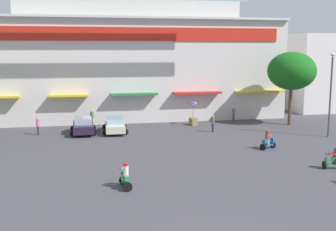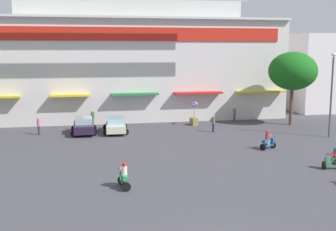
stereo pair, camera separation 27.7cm
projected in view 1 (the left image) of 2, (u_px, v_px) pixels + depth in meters
ground_plane at (163, 166)px, 28.74m from camera, size 128.00×128.00×0.00m
colonial_building at (127, 37)px, 49.63m from camera, size 34.73×16.63×20.68m
flank_building_right at (329, 71)px, 57.22m from camera, size 13.66×11.86×9.74m
plaza_tree_1 at (292, 71)px, 43.52m from camera, size 4.87×5.31×7.61m
parked_car_0 at (83, 126)px, 39.51m from camera, size 2.46×4.06×1.53m
parked_car_1 at (115, 125)px, 40.15m from camera, size 2.47×4.52×1.46m
scooter_rider_0 at (334, 160)px, 27.98m from camera, size 1.42×0.81×1.51m
scooter_rider_4 at (268, 141)px, 33.53m from camera, size 1.51×1.16×1.55m
scooter_rider_5 at (126, 177)px, 24.09m from camera, size 0.65×1.46×1.55m
pedestrian_0 at (92, 117)px, 43.36m from camera, size 0.52×0.52×1.68m
pedestrian_1 at (233, 113)px, 46.30m from camera, size 0.38×0.38×1.61m
pedestrian_2 at (38, 125)px, 38.92m from camera, size 0.38×0.38×1.66m
pedestrian_3 at (213, 122)px, 40.35m from camera, size 0.37×0.37×1.64m
streetlamp_near at (331, 89)px, 37.60m from camera, size 0.40×0.40×7.54m
balloon_vendor_cart at (193, 116)px, 44.09m from camera, size 0.76×1.00×2.48m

